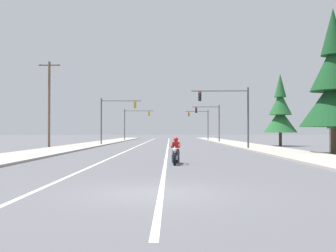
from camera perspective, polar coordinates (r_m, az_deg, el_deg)
name	(u,v)px	position (r m, az deg, el deg)	size (l,w,h in m)	color
ground_plane	(152,193)	(11.29, -2.43, -9.77)	(400.00, 400.00, 0.00)	#515156
lane_stripe_center	(168,144)	(56.17, 0.04, -2.63)	(0.16, 100.00, 0.01)	beige
lane_stripe_left	(143,144)	(56.30, -3.74, -2.62)	(0.16, 100.00, 0.01)	beige
sidewalk_kerb_right	(242,145)	(52.02, 10.73, -2.69)	(4.40, 110.00, 0.14)	#9E998E
sidewalk_kerb_left	(91,145)	(52.23, -11.28, -2.68)	(4.40, 110.00, 0.14)	#9E998E
motorcycle_with_rider	(176,153)	(21.09, 1.13, -4.01)	(0.70, 2.19, 1.46)	black
traffic_signal_near_right	(231,108)	(39.46, 9.25, 2.65)	(5.76, 0.37, 6.20)	#47474C
traffic_signal_near_left	(113,114)	(51.95, -8.07, 1.78)	(5.35, 0.43, 6.20)	#47474C
traffic_signal_mid_right	(211,118)	(64.32, 6.38, 1.23)	(4.54, 0.37, 6.20)	#47474C
traffic_signal_mid_left	(133,120)	(76.32, -5.14, 0.96)	(5.74, 0.38, 6.20)	#47474C
traffic_signal_far_right	(202,120)	(78.46, 4.93, 0.86)	(4.68, 0.61, 6.20)	#47474C
utility_pole_left_near	(49,102)	(45.13, -17.01, 3.32)	(2.39, 0.26, 9.54)	brown
conifer_tree_right_verge_near	(333,87)	(33.50, 23.07, 5.30)	(5.25, 5.25, 11.57)	#4C3828
conifer_tree_right_verge_far	(280,113)	(49.74, 16.13, 1.88)	(4.05, 4.05, 8.92)	#423023
street_sign	(330,135)	(31.93, 22.61, -1.23)	(0.44, 0.07, 2.40)	gray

